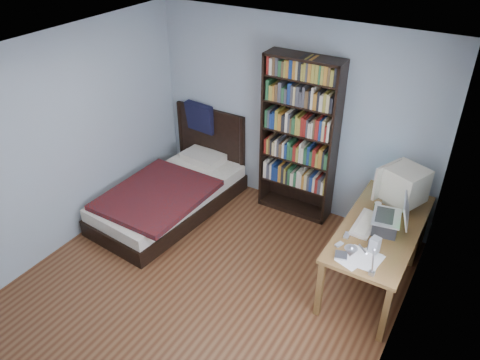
{
  "coord_description": "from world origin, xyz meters",
  "views": [
    {
      "loc": [
        2.22,
        -2.89,
        3.7
      ],
      "look_at": [
        0.08,
        0.69,
        1.09
      ],
      "focal_mm": 35.0,
      "sensor_mm": 36.0,
      "label": 1
    }
  ],
  "objects_px": {
    "bookshelf": "(299,139)",
    "soda_can": "(377,208)",
    "desk": "(389,226)",
    "laptop": "(388,222)",
    "crt_monitor": "(403,185)",
    "desk_lamp": "(355,254)",
    "speaker": "(375,245)",
    "keyboard": "(365,224)",
    "bed": "(173,192)"
  },
  "relations": [
    {
      "from": "bookshelf",
      "to": "soda_can",
      "type": "bearing_deg",
      "value": -25.61
    },
    {
      "from": "desk",
      "to": "laptop",
      "type": "distance_m",
      "value": 0.68
    },
    {
      "from": "soda_can",
      "to": "crt_monitor",
      "type": "bearing_deg",
      "value": 59.54
    },
    {
      "from": "desk_lamp",
      "to": "desk",
      "type": "bearing_deg",
      "value": 90.93
    },
    {
      "from": "desk_lamp",
      "to": "bookshelf",
      "type": "height_order",
      "value": "bookshelf"
    },
    {
      "from": "laptop",
      "to": "speaker",
      "type": "height_order",
      "value": "laptop"
    },
    {
      "from": "desk_lamp",
      "to": "bookshelf",
      "type": "distance_m",
      "value": 2.29
    },
    {
      "from": "speaker",
      "to": "crt_monitor",
      "type": "bearing_deg",
      "value": 102.12
    },
    {
      "from": "desk",
      "to": "keyboard",
      "type": "bearing_deg",
      "value": -105.67
    },
    {
      "from": "speaker",
      "to": "bookshelf",
      "type": "height_order",
      "value": "bookshelf"
    },
    {
      "from": "keyboard",
      "to": "bed",
      "type": "height_order",
      "value": "bed"
    },
    {
      "from": "desk_lamp",
      "to": "laptop",
      "type": "bearing_deg",
      "value": 88.07
    },
    {
      "from": "crt_monitor",
      "to": "laptop",
      "type": "height_order",
      "value": "crt_monitor"
    },
    {
      "from": "bookshelf",
      "to": "bed",
      "type": "xyz_separation_m",
      "value": [
        -1.41,
        -0.81,
        -0.8
      ]
    },
    {
      "from": "soda_can",
      "to": "bookshelf",
      "type": "xyz_separation_m",
      "value": [
        -1.2,
        0.58,
        0.26
      ]
    },
    {
      "from": "desk_lamp",
      "to": "soda_can",
      "type": "relative_size",
      "value": 4.15
    },
    {
      "from": "laptop",
      "to": "keyboard",
      "type": "xyz_separation_m",
      "value": [
        -0.21,
        -0.02,
        -0.1
      ]
    },
    {
      "from": "desk",
      "to": "laptop",
      "type": "xyz_separation_m",
      "value": [
        0.06,
        -0.53,
        0.43
      ]
    },
    {
      "from": "desk_lamp",
      "to": "soda_can",
      "type": "bearing_deg",
      "value": 96.28
    },
    {
      "from": "desk_lamp",
      "to": "bookshelf",
      "type": "relative_size",
      "value": 0.26
    },
    {
      "from": "laptop",
      "to": "desk_lamp",
      "type": "height_order",
      "value": "desk_lamp"
    },
    {
      "from": "soda_can",
      "to": "bed",
      "type": "relative_size",
      "value": 0.06
    },
    {
      "from": "laptop",
      "to": "keyboard",
      "type": "relative_size",
      "value": 0.89
    },
    {
      "from": "desk",
      "to": "laptop",
      "type": "height_order",
      "value": "laptop"
    },
    {
      "from": "soda_can",
      "to": "bookshelf",
      "type": "relative_size",
      "value": 0.06
    },
    {
      "from": "crt_monitor",
      "to": "bed",
      "type": "bearing_deg",
      "value": -169.56
    },
    {
      "from": "desk_lamp",
      "to": "keyboard",
      "type": "xyz_separation_m",
      "value": [
        -0.18,
        1.01,
        -0.42
      ]
    },
    {
      "from": "bookshelf",
      "to": "bed",
      "type": "relative_size",
      "value": 0.96
    },
    {
      "from": "keyboard",
      "to": "bookshelf",
      "type": "height_order",
      "value": "bookshelf"
    },
    {
      "from": "soda_can",
      "to": "keyboard",
      "type": "bearing_deg",
      "value": -97.91
    },
    {
      "from": "desk",
      "to": "bookshelf",
      "type": "distance_m",
      "value": 1.49
    },
    {
      "from": "laptop",
      "to": "bed",
      "type": "bearing_deg",
      "value": 179.62
    },
    {
      "from": "desk_lamp",
      "to": "bed",
      "type": "distance_m",
      "value": 3.08
    },
    {
      "from": "desk_lamp",
      "to": "crt_monitor",
      "type": "bearing_deg",
      "value": 89.12
    },
    {
      "from": "crt_monitor",
      "to": "bookshelf",
      "type": "xyz_separation_m",
      "value": [
        -1.37,
        0.3,
        0.06
      ]
    },
    {
      "from": "laptop",
      "to": "speaker",
      "type": "bearing_deg",
      "value": -91.19
    },
    {
      "from": "speaker",
      "to": "bookshelf",
      "type": "xyz_separation_m",
      "value": [
        -1.37,
        1.21,
        0.24
      ]
    },
    {
      "from": "laptop",
      "to": "desk_lamp",
      "type": "distance_m",
      "value": 1.07
    },
    {
      "from": "laptop",
      "to": "bookshelf",
      "type": "xyz_separation_m",
      "value": [
        -1.38,
        0.83,
        0.21
      ]
    },
    {
      "from": "speaker",
      "to": "soda_can",
      "type": "height_order",
      "value": "speaker"
    },
    {
      "from": "laptop",
      "to": "bookshelf",
      "type": "bearing_deg",
      "value": 148.97
    },
    {
      "from": "desk",
      "to": "keyboard",
      "type": "height_order",
      "value": "keyboard"
    },
    {
      "from": "desk",
      "to": "speaker",
      "type": "distance_m",
      "value": 1.0
    },
    {
      "from": "crt_monitor",
      "to": "laptop",
      "type": "xyz_separation_m",
      "value": [
        0.01,
        -0.53,
        -0.15
      ]
    },
    {
      "from": "keyboard",
      "to": "soda_can",
      "type": "relative_size",
      "value": 3.76
    },
    {
      "from": "crt_monitor",
      "to": "bed",
      "type": "xyz_separation_m",
      "value": [
        -2.78,
        -0.51,
        -0.74
      ]
    },
    {
      "from": "speaker",
      "to": "soda_can",
      "type": "distance_m",
      "value": 0.66
    },
    {
      "from": "bookshelf",
      "to": "desk_lamp",
      "type": "bearing_deg",
      "value": -54.05
    },
    {
      "from": "desk",
      "to": "desk_lamp",
      "type": "bearing_deg",
      "value": -89.07
    },
    {
      "from": "bookshelf",
      "to": "speaker",
      "type": "bearing_deg",
      "value": -41.54
    }
  ]
}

